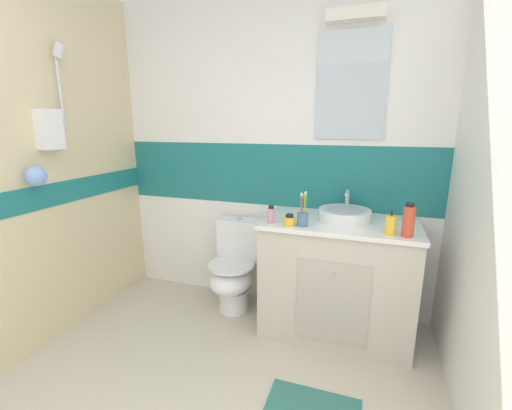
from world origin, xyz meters
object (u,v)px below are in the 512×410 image
object	(u,v)px
soap_dispenser	(391,225)
mouthwash_bottle	(409,221)
toilet	(235,269)
hair_gel_jar	(289,221)
toothbrush_cup	(303,217)
lotion_bottle_short	(271,215)
sink_basin	(345,214)

from	to	relation	value
soap_dispenser	mouthwash_bottle	xyz separation A→B (m)	(0.10, -0.01, 0.04)
toilet	soap_dispenser	xyz separation A→B (m)	(1.14, -0.25, 0.56)
mouthwash_bottle	hair_gel_jar	distance (m)	0.72
toothbrush_cup	lotion_bottle_short	world-z (taller)	toothbrush_cup
soap_dispenser	mouthwash_bottle	size ratio (longest dim) A/B	0.78
sink_basin	soap_dispenser	distance (m)	0.37
toilet	hair_gel_jar	world-z (taller)	hair_gel_jar
sink_basin	lotion_bottle_short	size ratio (longest dim) A/B	3.37
sink_basin	toothbrush_cup	size ratio (longest dim) A/B	1.74
toothbrush_cup	mouthwash_bottle	world-z (taller)	toothbrush_cup
lotion_bottle_short	soap_dispenser	bearing A→B (deg)	-0.78
toothbrush_cup	hair_gel_jar	bearing A→B (deg)	-163.15
toothbrush_cup	lotion_bottle_short	size ratio (longest dim) A/B	1.94
toilet	mouthwash_bottle	xyz separation A→B (m)	(1.23, -0.26, 0.60)
toilet	hair_gel_jar	distance (m)	0.79
toilet	mouthwash_bottle	distance (m)	1.39
sink_basin	hair_gel_jar	world-z (taller)	sink_basin
lotion_bottle_short	hair_gel_jar	bearing A→B (deg)	-12.91
soap_dispenser	hair_gel_jar	distance (m)	0.62
sink_basin	lotion_bottle_short	xyz separation A→B (m)	(-0.47, -0.22, 0.01)
mouthwash_bottle	lotion_bottle_short	size ratio (longest dim) A/B	1.72
toothbrush_cup	mouthwash_bottle	size ratio (longest dim) A/B	1.12
soap_dispenser	hair_gel_jar	bearing A→B (deg)	-178.09
sink_basin	toilet	xyz separation A→B (m)	(-0.85, 0.03, -0.54)
mouthwash_bottle	hair_gel_jar	xyz separation A→B (m)	(-0.72, -0.01, -0.06)
soap_dispenser	lotion_bottle_short	world-z (taller)	soap_dispenser
toilet	lotion_bottle_short	xyz separation A→B (m)	(0.38, -0.24, 0.55)
mouthwash_bottle	lotion_bottle_short	bearing A→B (deg)	178.86
sink_basin	toilet	size ratio (longest dim) A/B	0.53
toilet	soap_dispenser	distance (m)	1.29
toilet	soap_dispenser	bearing A→B (deg)	-12.60
toilet	mouthwash_bottle	world-z (taller)	mouthwash_bottle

